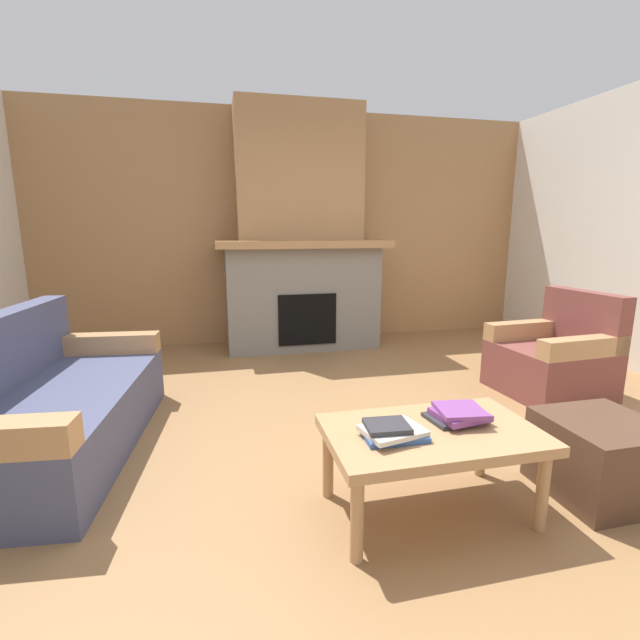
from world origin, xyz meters
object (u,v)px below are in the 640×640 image
object	(u,v)px
couch	(50,408)
armchair	(554,359)
fireplace	(300,246)
coffee_table	(431,440)
ottoman	(600,457)

from	to	relation	value
couch	armchair	size ratio (longest dim) A/B	2.20
fireplace	coffee_table	xyz separation A→B (m)	(-0.00, -3.30, -0.79)
coffee_table	fireplace	bearing A→B (deg)	89.93
ottoman	fireplace	bearing A→B (deg)	105.51
fireplace	coffee_table	bearing A→B (deg)	-90.07
armchair	ottoman	size ratio (longest dim) A/B	1.63
fireplace	ottoman	xyz separation A→B (m)	(0.93, -3.35, -0.96)
armchair	coffee_table	distance (m)	2.17
armchair	ottoman	xyz separation A→B (m)	(-0.83, -1.31, -0.09)
armchair	coffee_table	xyz separation A→B (m)	(-1.76, -1.26, 0.08)
fireplace	armchair	world-z (taller)	fireplace
armchair	coffee_table	size ratio (longest dim) A/B	0.85
fireplace	ottoman	size ratio (longest dim) A/B	5.19
couch	ottoman	xyz separation A→B (m)	(2.91, -1.14, -0.09)
coffee_table	couch	bearing A→B (deg)	151.17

